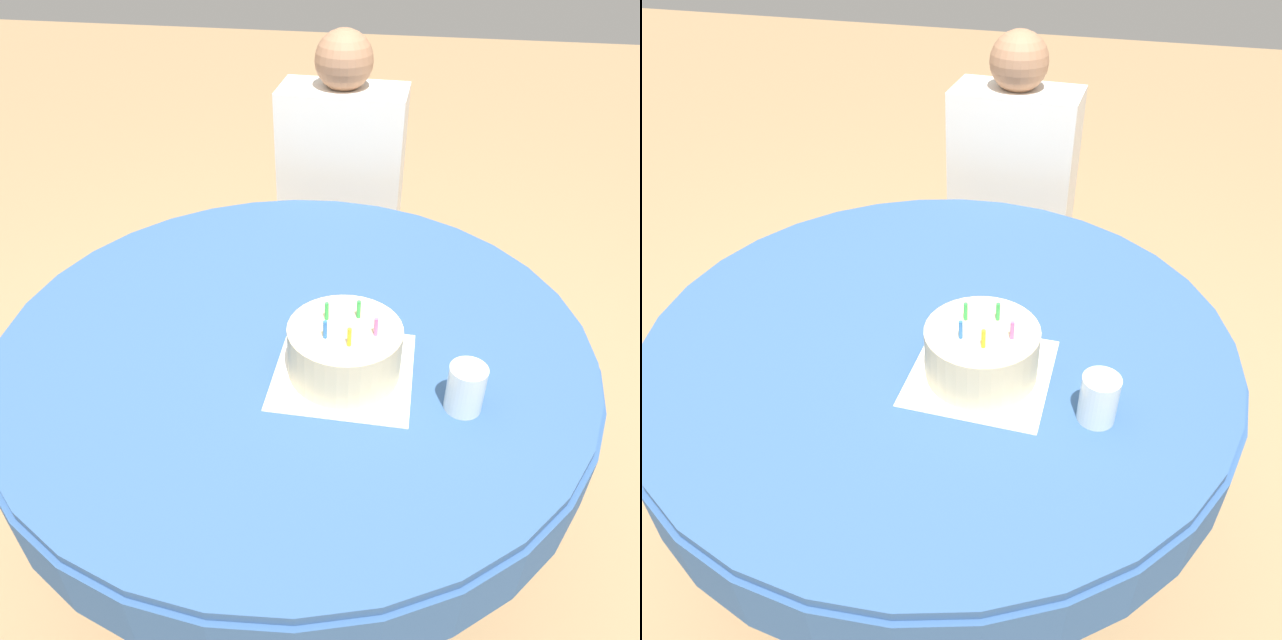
{
  "view_description": "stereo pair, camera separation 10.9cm",
  "coord_description": "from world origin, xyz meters",
  "views": [
    {
      "loc": [
        0.23,
        -1.05,
        1.59
      ],
      "look_at": [
        0.06,
        -0.03,
        0.8
      ],
      "focal_mm": 35.0,
      "sensor_mm": 36.0,
      "label": 1
    },
    {
      "loc": [
        0.34,
        -1.03,
        1.59
      ],
      "look_at": [
        0.06,
        -0.03,
        0.8
      ],
      "focal_mm": 35.0,
      "sensor_mm": 36.0,
      "label": 2
    }
  ],
  "objects": [
    {
      "name": "drinking_glass",
      "position": [
        0.36,
        -0.17,
        0.78
      ],
      "size": [
        0.07,
        0.07,
        0.1
      ],
      "color": "silver",
      "rests_on": "dining_table"
    },
    {
      "name": "chair",
      "position": [
        -0.02,
        1.0,
        0.48
      ],
      "size": [
        0.43,
        0.43,
        0.9
      ],
      "rotation": [
        0.0,
        0.0,
        -0.03
      ],
      "color": "brown",
      "rests_on": "ground_plane"
    },
    {
      "name": "person",
      "position": [
        -0.02,
        0.9,
        0.68
      ],
      "size": [
        0.41,
        0.31,
        1.16
      ],
      "rotation": [
        0.0,
        0.0,
        -0.03
      ],
      "color": "#9E7051",
      "rests_on": "ground_plane"
    },
    {
      "name": "birthday_cake",
      "position": [
        0.12,
        -0.11,
        0.79
      ],
      "size": [
        0.23,
        0.23,
        0.15
      ],
      "color": "beige",
      "rests_on": "dining_table"
    },
    {
      "name": "napkin",
      "position": [
        0.12,
        -0.11,
        0.73
      ],
      "size": [
        0.28,
        0.28,
        0.0
      ],
      "color": "white",
      "rests_on": "dining_table"
    },
    {
      "name": "ground_plane",
      "position": [
        0.0,
        0.0,
        0.0
      ],
      "size": [
        12.0,
        12.0,
        0.0
      ],
      "primitive_type": "plane",
      "color": "#A37F56"
    },
    {
      "name": "dining_table",
      "position": [
        0.0,
        0.0,
        0.65
      ],
      "size": [
        1.31,
        1.31,
        0.73
      ],
      "color": "#335689",
      "rests_on": "ground_plane"
    }
  ]
}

